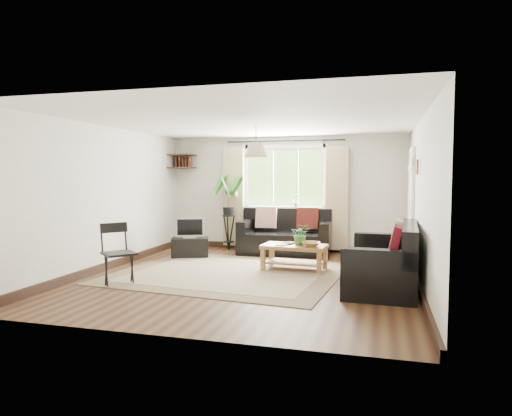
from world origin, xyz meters
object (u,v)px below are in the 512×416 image
(sofa_back, at_px, (285,233))
(folding_chair, at_px, (119,255))
(sofa_right, at_px, (382,257))
(tv_stand, at_px, (190,247))
(palm_stand, at_px, (228,212))
(coffee_table, at_px, (294,257))

(sofa_back, xyz_separation_m, folding_chair, (-1.77, -3.23, 0.01))
(sofa_right, height_order, tv_stand, sofa_right)
(tv_stand, xyz_separation_m, folding_chair, (-0.08, -2.36, 0.25))
(tv_stand, relative_size, palm_stand, 0.43)
(sofa_back, bearing_deg, palm_stand, 171.77)
(sofa_back, bearing_deg, sofa_right, -53.74)
(tv_stand, xyz_separation_m, palm_stand, (0.45, 1.01, 0.62))
(sofa_back, xyz_separation_m, palm_stand, (-1.25, 0.14, 0.38))
(sofa_right, xyz_separation_m, palm_stand, (-3.12, 2.54, 0.37))
(sofa_right, xyz_separation_m, coffee_table, (-1.40, 0.85, -0.22))
(tv_stand, bearing_deg, coffee_table, -38.33)
(sofa_right, distance_m, folding_chair, 3.74)
(palm_stand, relative_size, folding_chair, 1.82)
(coffee_table, distance_m, folding_chair, 2.81)
(tv_stand, height_order, folding_chair, folding_chair)
(coffee_table, height_order, palm_stand, palm_stand)
(sofa_back, relative_size, folding_chair, 2.06)
(folding_chair, bearing_deg, coffee_table, -14.06)
(sofa_right, distance_m, coffee_table, 1.65)
(sofa_right, relative_size, coffee_table, 1.76)
(tv_stand, relative_size, folding_chair, 0.79)
(tv_stand, bearing_deg, sofa_right, -44.18)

